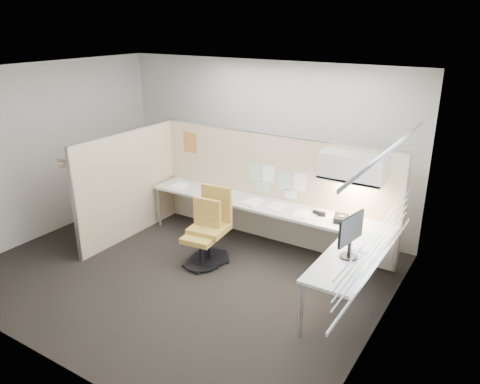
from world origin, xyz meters
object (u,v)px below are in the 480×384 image
Objects in this scene: monitor at (351,234)px; phone at (341,219)px; desk at (279,219)px; chair_right at (203,236)px; chair_left at (212,227)px.

phone is (-0.45, 0.94, -0.27)m from monitor.
phone is (0.91, 0.12, 0.18)m from desk.
chair_right is at bearing -164.66° from phone.
desk is 0.94m from phone.
chair_right is at bearing -96.40° from chair_left.
monitor is (1.37, -0.82, 0.45)m from desk.
chair_right is at bearing -135.04° from desk.
monitor is 2.23× the size of phone.
chair_left is at bearing 94.23° from monitor.
monitor reaches higher than chair_right.
desk is 1.01m from chair_left.
desk is 1.66m from monitor.
monitor reaches higher than phone.
chair_left is at bearing -144.11° from desk.
phone is (1.73, 0.71, 0.27)m from chair_left.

